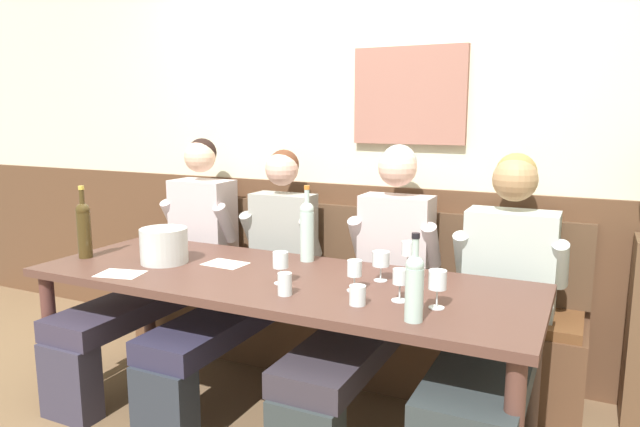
% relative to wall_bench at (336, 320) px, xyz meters
% --- Properties ---
extents(room_wall_back, '(6.80, 0.12, 2.80)m').
position_rel_wall_bench_xyz_m(room_wall_back, '(0.00, 0.26, 1.12)').
color(room_wall_back, beige).
rests_on(room_wall_back, ground).
extents(wood_wainscot_panel, '(6.80, 0.03, 1.06)m').
position_rel_wall_bench_xyz_m(wood_wainscot_panel, '(0.00, 0.21, 0.25)').
color(wood_wainscot_panel, brown).
rests_on(wood_wainscot_panel, ground).
extents(wall_bench, '(2.70, 0.42, 0.94)m').
position_rel_wall_bench_xyz_m(wall_bench, '(0.00, 0.00, 0.00)').
color(wall_bench, brown).
rests_on(wall_bench, ground).
extents(dining_table, '(2.40, 0.85, 0.73)m').
position_rel_wall_bench_xyz_m(dining_table, '(0.00, -0.68, 0.38)').
color(dining_table, '#50332B').
rests_on(dining_table, ground).
extents(person_center_right_seat, '(0.49, 1.28, 1.33)m').
position_rel_wall_bench_xyz_m(person_center_right_seat, '(-0.93, -0.35, 0.36)').
color(person_center_right_seat, '#343040').
rests_on(person_center_right_seat, ground).
extents(person_left_seat, '(0.48, 1.27, 1.28)m').
position_rel_wall_bench_xyz_m(person_left_seat, '(-0.34, -0.39, 0.33)').
color(person_left_seat, '#272C35').
rests_on(person_left_seat, ground).
extents(person_center_left_seat, '(0.49, 1.27, 1.32)m').
position_rel_wall_bench_xyz_m(person_center_left_seat, '(0.37, -0.36, 0.36)').
color(person_center_left_seat, '#2C3335').
rests_on(person_center_left_seat, ground).
extents(person_right_seat, '(0.54, 1.28, 1.30)m').
position_rel_wall_bench_xyz_m(person_right_seat, '(0.97, -0.35, 0.35)').
color(person_right_seat, '#2A322E').
rests_on(person_right_seat, ground).
extents(ice_bucket, '(0.24, 0.24, 0.18)m').
position_rel_wall_bench_xyz_m(ice_bucket, '(-0.64, -0.71, 0.54)').
color(ice_bucket, '#BBBDBB').
rests_on(ice_bucket, dining_table).
extents(wine_bottle_amber_mid, '(0.07, 0.07, 0.38)m').
position_rel_wall_bench_xyz_m(wine_bottle_amber_mid, '(-1.09, -0.81, 0.61)').
color(wine_bottle_amber_mid, '#3F3015').
rests_on(wine_bottle_amber_mid, dining_table).
extents(wine_bottle_green_tall, '(0.07, 0.07, 0.33)m').
position_rel_wall_bench_xyz_m(wine_bottle_green_tall, '(0.75, -0.98, 0.59)').
color(wine_bottle_green_tall, '#AECAC3').
rests_on(wine_bottle_green_tall, dining_table).
extents(wine_bottle_clear_water, '(0.07, 0.07, 0.39)m').
position_rel_wall_bench_xyz_m(wine_bottle_clear_water, '(0.00, -0.36, 0.62)').
color(wine_bottle_clear_water, '#AFCBC3').
rests_on(wine_bottle_clear_water, dining_table).
extents(wine_glass_by_bottle, '(0.07, 0.07, 0.14)m').
position_rel_wall_bench_xyz_m(wine_glass_by_bottle, '(0.42, -0.73, 0.54)').
color(wine_glass_by_bottle, silver).
rests_on(wine_glass_by_bottle, dining_table).
extents(wine_glass_left_end, '(0.08, 0.08, 0.14)m').
position_rel_wall_bench_xyz_m(wine_glass_left_end, '(0.47, -0.54, 0.54)').
color(wine_glass_left_end, silver).
rests_on(wine_glass_left_end, dining_table).
extents(wine_glass_center_rear, '(0.07, 0.07, 0.15)m').
position_rel_wall_bench_xyz_m(wine_glass_center_rear, '(0.08, -0.78, 0.55)').
color(wine_glass_center_rear, silver).
rests_on(wine_glass_center_rear, dining_table).
extents(wine_glass_near_bucket, '(0.07, 0.07, 0.15)m').
position_rel_wall_bench_xyz_m(wine_glass_near_bucket, '(0.79, -0.80, 0.55)').
color(wine_glass_near_bucket, silver).
rests_on(wine_glass_near_bucket, dining_table).
extents(wine_glass_mid_right, '(0.06, 0.06, 0.15)m').
position_rel_wall_bench_xyz_m(wine_glass_mid_right, '(0.53, -0.35, 0.56)').
color(wine_glass_mid_right, silver).
rests_on(wine_glass_mid_right, dining_table).
extents(wine_glass_mid_left, '(0.07, 0.07, 0.13)m').
position_rel_wall_bench_xyz_m(wine_glass_mid_left, '(0.63, -0.78, 0.54)').
color(wine_glass_mid_left, silver).
rests_on(wine_glass_mid_left, dining_table).
extents(water_tumbler_left, '(0.07, 0.07, 0.08)m').
position_rel_wall_bench_xyz_m(water_tumbler_left, '(0.50, -0.90, 0.49)').
color(water_tumbler_left, silver).
rests_on(water_tumbler_left, dining_table).
extents(water_tumbler_right, '(0.06, 0.06, 0.10)m').
position_rel_wall_bench_xyz_m(water_tumbler_right, '(0.17, -0.91, 0.50)').
color(water_tumbler_right, silver).
rests_on(water_tumbler_right, dining_table).
extents(tasting_sheet_left_guest, '(0.22, 0.16, 0.00)m').
position_rel_wall_bench_xyz_m(tasting_sheet_left_guest, '(-0.35, -0.60, 0.45)').
color(tasting_sheet_left_guest, white).
rests_on(tasting_sheet_left_guest, dining_table).
extents(tasting_sheet_right_guest, '(0.24, 0.19, 0.00)m').
position_rel_wall_bench_xyz_m(tasting_sheet_right_guest, '(-0.69, -0.97, 0.45)').
color(tasting_sheet_right_guest, white).
rests_on(tasting_sheet_right_guest, dining_table).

